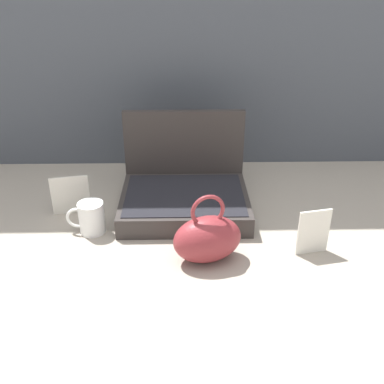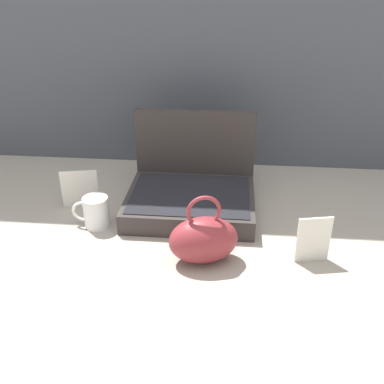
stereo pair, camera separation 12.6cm
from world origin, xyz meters
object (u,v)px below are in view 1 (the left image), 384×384
teal_pouch_handbag (207,238)px  coffee_mug (91,218)px  open_suitcase (184,190)px  info_card_left (313,232)px  poster_card_right (70,195)px

teal_pouch_handbag → coffee_mug: 0.38m
open_suitcase → coffee_mug: open_suitcase is taller
teal_pouch_handbag → info_card_left: teal_pouch_handbag is taller
teal_pouch_handbag → coffee_mug: bearing=156.8°
open_suitcase → coffee_mug: bearing=-152.0°
coffee_mug → poster_card_right: 0.15m
open_suitcase → teal_pouch_handbag: open_suitcase is taller
poster_card_right → open_suitcase: bearing=-5.4°
coffee_mug → poster_card_right: size_ratio=0.89×
teal_pouch_handbag → info_card_left: 0.30m
teal_pouch_handbag → coffee_mug: size_ratio=1.84×
open_suitcase → info_card_left: open_suitcase is taller
coffee_mug → poster_card_right: (-0.09, 0.12, 0.02)m
teal_pouch_handbag → info_card_left: bearing=5.1°
info_card_left → poster_card_right: info_card_left is taller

